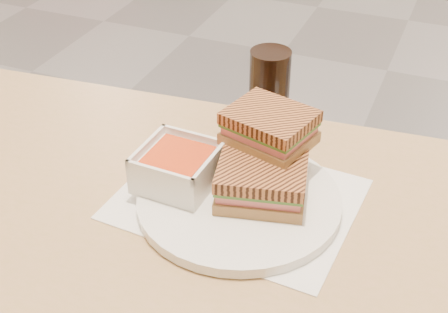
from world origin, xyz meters
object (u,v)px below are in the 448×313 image
at_px(plate, 239,201).
at_px(cola_glass, 269,91).
at_px(main_table, 172,288).
at_px(panini_lower, 262,182).
at_px(soup_bowl, 178,168).

xyz_separation_m(plate, cola_glass, (-0.03, 0.21, 0.06)).
bearing_deg(plate, main_table, -129.59).
distance_m(panini_lower, cola_glass, 0.21).
bearing_deg(soup_bowl, main_table, -74.44).
xyz_separation_m(panini_lower, cola_glass, (-0.06, 0.20, 0.03)).
distance_m(main_table, panini_lower, 0.21).
height_order(soup_bowl, panini_lower, soup_bowl).
bearing_deg(main_table, panini_lower, 43.75).
bearing_deg(soup_bowl, plate, 1.32).
relative_size(panini_lower, cola_glass, 1.00).
xyz_separation_m(main_table, cola_glass, (0.04, 0.30, 0.19)).
distance_m(main_table, soup_bowl, 0.18).
distance_m(plate, soup_bowl, 0.10).
height_order(main_table, cola_glass, cola_glass).
height_order(plate, cola_glass, cola_glass).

